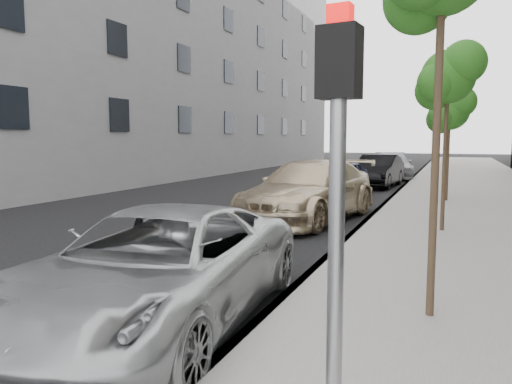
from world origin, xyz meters
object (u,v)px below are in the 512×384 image
Objects in this scene: suv at (309,191)px; sedan_blue at (339,179)px; minivan at (159,268)px; sedan_rear at (392,165)px; tree_far at (451,111)px; tree_mid at (449,77)px; sedan_black at (378,171)px; signal_pole at (337,201)px.

sedan_blue is (-0.38, 5.93, -0.11)m from suv.
minivan is 8.84m from suv.
sedan_blue is 11.17m from sedan_rear.
sedan_blue is at bearing 173.32° from tree_far.
tree_far is at bearing -3.21° from sedan_blue.
tree_mid is 4.96m from suv.
sedan_black is at bearing 84.57° from sedan_blue.
sedan_blue reaches higher than minivan.
tree_mid is at bearing 93.91° from signal_pole.
suv is at bearing 164.40° from tree_mid.
tree_mid is 13.15m from sedan_black.
sedan_rear is (0.84, 11.13, 0.02)m from sedan_blue.
sedan_black is at bearing 119.69° from tree_far.
suv is at bearing -124.77° from tree_far.
tree_mid is 0.75× the size of suv.
sedan_black is (0.84, 5.35, 0.04)m from sedan_blue.
suv is at bearing -101.35° from sedan_rear.
minivan is at bearing -113.18° from tree_mid.
tree_far is at bearing -55.87° from sedan_black.
signal_pole is at bearing -74.38° from sedan_blue.
tree_mid is at bearing -90.00° from tree_far.
minivan is 0.89× the size of suv.
sedan_black is at bearing -99.83° from sedan_rear.
minivan is at bearing -78.13° from suv.
tree_far is 14.90m from minivan.
tree_mid reaches higher than sedan_black.
tree_far is (0.00, 6.50, -0.48)m from tree_mid.
signal_pole is at bearing -92.54° from tree_mid.
signal_pole is 28.54m from sedan_rear.
suv is 1.35× the size of sedan_blue.
sedan_blue is (-4.16, 0.49, -2.67)m from tree_far.
minivan is 1.00× the size of sedan_rear.
minivan is 1.20× the size of sedan_blue.
tree_far reaches higher than sedan_rear.
tree_mid is 1.11× the size of tree_far.
suv reaches higher than sedan_black.
tree_mid is at bearing -6.66° from suv.
sedan_black is (-2.87, 22.58, -1.25)m from signal_pole.
suv reaches higher than sedan_rear.
suv is 1.25× the size of sedan_black.
minivan is 1.11× the size of sedan_black.
tree_mid is 1.01× the size of sedan_blue.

